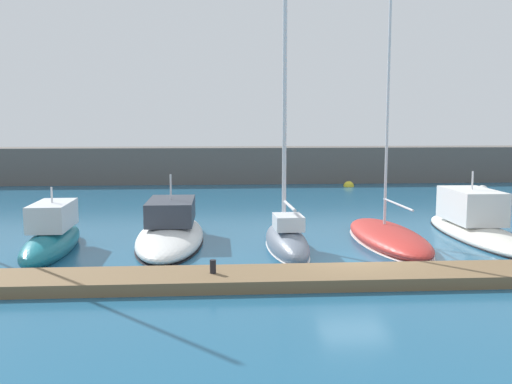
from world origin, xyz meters
The scene contains 11 objects.
ground_plane centered at (0.00, 0.00, 0.00)m, with size 120.00×120.00×0.00m, color #1E567A.
dock_pier centered at (0.00, -2.03, 0.19)m, with size 38.03×2.23×0.39m, color brown.
breakwater_seawall centered at (0.00, 30.02, 1.56)m, with size 108.00×3.79×3.11m, color #5B5651.
motorboat_teal_second centered at (-11.66, 3.27, 0.62)m, with size 1.86×6.87×2.90m.
motorboat_white_third centered at (-7.02, 4.89, 0.43)m, with size 2.89×9.19×3.28m.
sailboat_slate_fourth centered at (-2.11, 2.95, 0.42)m, with size 1.76×6.21×11.21m.
sailboat_red_fifth centered at (2.44, 3.92, 0.28)m, with size 2.79×8.24×13.06m.
motorboat_ivory_sixth centered at (6.91, 5.10, 0.54)m, with size 2.60×9.68×3.28m.
mooring_buoy_yellow centered at (5.90, 25.99, 0.00)m, with size 0.88×0.88×0.88m, color yellow.
mooring_buoy_white centered at (15.50, 22.19, 0.00)m, with size 0.88×0.88×0.88m, color white.
dock_bollard centered at (-5.11, -2.03, 0.61)m, with size 0.20×0.20×0.44m, color black.
Camera 1 is at (-4.95, -19.75, 5.16)m, focal length 39.59 mm.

